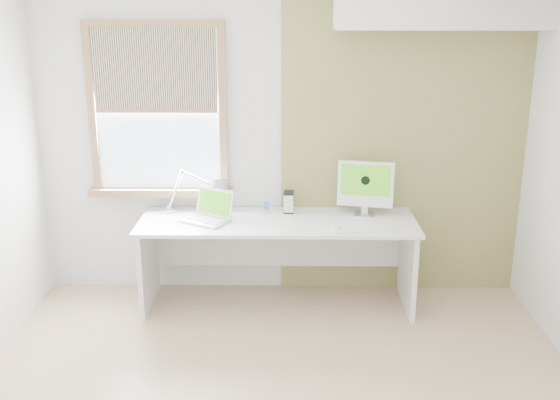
{
  "coord_description": "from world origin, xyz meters",
  "views": [
    {
      "loc": [
        0.06,
        -3.48,
        2.38
      ],
      "look_at": [
        0.0,
        1.05,
        1.0
      ],
      "focal_mm": 41.6,
      "sensor_mm": 36.0,
      "label": 1
    }
  ],
  "objects_px": {
    "laptop": "(210,213)",
    "imac": "(366,185)",
    "desk_lamp": "(209,192)",
    "desk": "(278,241)",
    "external_drive": "(289,202)"
  },
  "relations": [
    {
      "from": "laptop",
      "to": "external_drive",
      "type": "xyz_separation_m",
      "value": [
        0.62,
        0.23,
        0.02
      ]
    },
    {
      "from": "desk",
      "to": "desk_lamp",
      "type": "xyz_separation_m",
      "value": [
        -0.55,
        0.1,
        0.38
      ]
    },
    {
      "from": "desk_lamp",
      "to": "laptop",
      "type": "distance_m",
      "value": 0.21
    },
    {
      "from": "desk_lamp",
      "to": "laptop",
      "type": "height_order",
      "value": "desk_lamp"
    },
    {
      "from": "laptop",
      "to": "imac",
      "type": "xyz_separation_m",
      "value": [
        1.24,
        0.16,
        0.19
      ]
    },
    {
      "from": "imac",
      "to": "desk",
      "type": "bearing_deg",
      "value": -171.89
    },
    {
      "from": "desk",
      "to": "external_drive",
      "type": "distance_m",
      "value": 0.34
    },
    {
      "from": "imac",
      "to": "desk_lamp",
      "type": "bearing_deg",
      "value": -179.99
    },
    {
      "from": "desk_lamp",
      "to": "desk",
      "type": "bearing_deg",
      "value": -10.24
    },
    {
      "from": "desk",
      "to": "imac",
      "type": "relative_size",
      "value": 4.83
    },
    {
      "from": "laptop",
      "to": "imac",
      "type": "relative_size",
      "value": 0.95
    },
    {
      "from": "laptop",
      "to": "external_drive",
      "type": "relative_size",
      "value": 2.57
    },
    {
      "from": "desk_lamp",
      "to": "external_drive",
      "type": "height_order",
      "value": "desk_lamp"
    },
    {
      "from": "desk",
      "to": "imac",
      "type": "distance_m",
      "value": 0.84
    },
    {
      "from": "desk_lamp",
      "to": "imac",
      "type": "xyz_separation_m",
      "value": [
        1.26,
        0.0,
        0.06
      ]
    }
  ]
}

